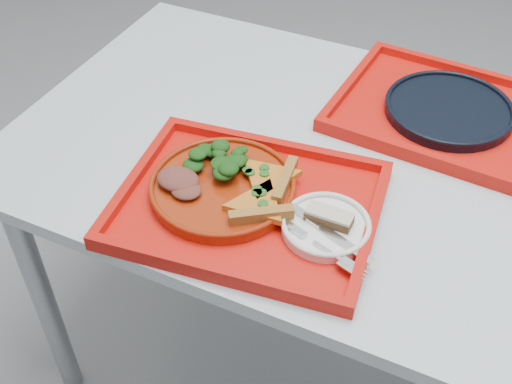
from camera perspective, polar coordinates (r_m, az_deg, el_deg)
table at (r=1.28m, az=13.41°, el=-1.21°), size 1.60×0.80×0.75m
tray_main at (r=1.13m, az=-0.70°, el=-1.37°), size 0.49×0.40×0.01m
tray_far at (r=1.40m, az=16.63°, el=6.51°), size 0.47×0.38×0.01m
dinner_plate at (r=1.15m, az=-2.97°, el=0.30°), size 0.26×0.26×0.02m
side_plate at (r=1.09m, az=6.22°, el=-3.16°), size 0.15×0.15×0.01m
navy_plate at (r=1.39m, az=16.75°, el=6.97°), size 0.26×0.26×0.02m
pizza_slice_a at (r=1.09m, az=0.19°, el=-0.90°), size 0.16×0.16×0.02m
pizza_slice_b at (r=1.14m, az=1.03°, el=1.41°), size 0.14×0.13×0.02m
salad_heap at (r=1.16m, az=-3.17°, el=3.10°), size 0.09×0.08×0.05m
meat_portion at (r=1.14m, az=-6.96°, el=1.13°), size 0.08×0.06×0.02m
dessert_bar at (r=1.08m, az=6.51°, el=-2.20°), size 0.08×0.03×0.02m
knife at (r=1.07m, az=6.41°, el=-3.46°), size 0.18×0.08×0.01m
fork at (r=1.05m, az=5.06°, el=-4.35°), size 0.18×0.08×0.01m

